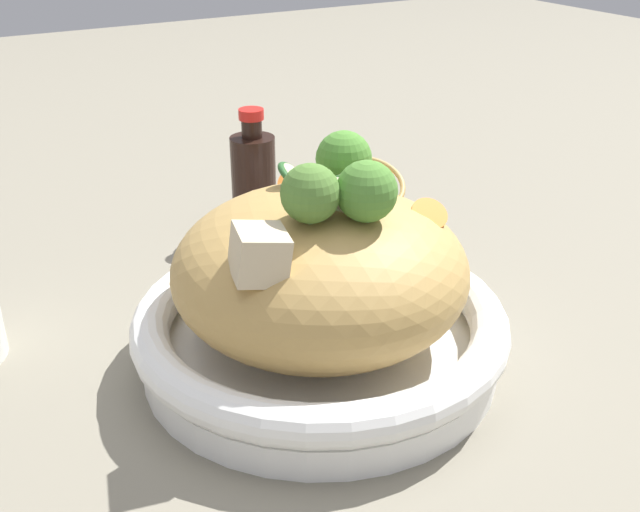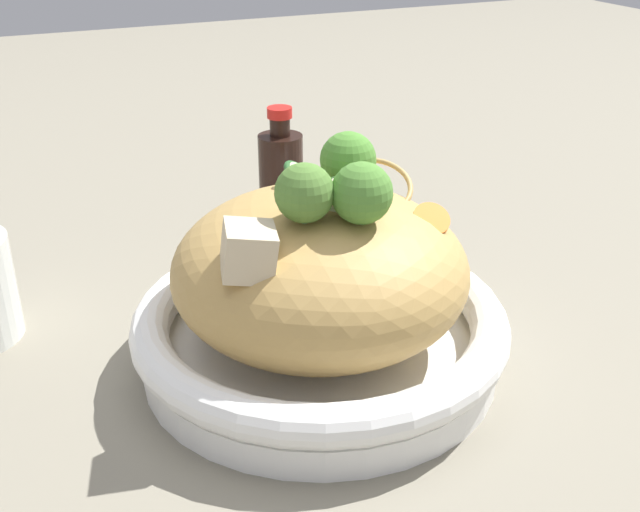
# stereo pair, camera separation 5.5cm
# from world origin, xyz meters

# --- Properties ---
(ground_plane) EXTENTS (3.00, 3.00, 0.00)m
(ground_plane) POSITION_xyz_m (0.00, 0.00, 0.00)
(ground_plane) COLOR gray
(serving_bowl) EXTENTS (0.28, 0.28, 0.05)m
(serving_bowl) POSITION_xyz_m (0.00, 0.00, 0.03)
(serving_bowl) COLOR white
(serving_bowl) RESTS_ON ground_plane
(noodle_heap) EXTENTS (0.21, 0.21, 0.12)m
(noodle_heap) POSITION_xyz_m (-0.00, 0.00, 0.08)
(noodle_heap) COLOR tan
(noodle_heap) RESTS_ON serving_bowl
(broccoli_florets) EXTENTS (0.11, 0.10, 0.05)m
(broccoli_florets) POSITION_xyz_m (0.02, 0.01, 0.15)
(broccoli_florets) COLOR #9BBD7C
(broccoli_florets) RESTS_ON serving_bowl
(carrot_coins) EXTENTS (0.14, 0.08, 0.04)m
(carrot_coins) POSITION_xyz_m (-0.02, 0.04, 0.13)
(carrot_coins) COLOR orange
(carrot_coins) RESTS_ON serving_bowl
(zucchini_slices) EXTENTS (0.11, 0.05, 0.04)m
(zucchini_slices) POSITION_xyz_m (-0.00, 0.01, 0.13)
(zucchini_slices) COLOR beige
(zucchini_slices) RESTS_ON serving_bowl
(chicken_chunks) EXTENTS (0.06, 0.11, 0.05)m
(chicken_chunks) POSITION_xyz_m (0.03, -0.04, 0.13)
(chicken_chunks) COLOR #C4B092
(chicken_chunks) RESTS_ON serving_bowl
(soy_sauce_bottle) EXTENTS (0.04, 0.04, 0.13)m
(soy_sauce_bottle) POSITION_xyz_m (-0.24, 0.06, 0.05)
(soy_sauce_bottle) COLOR black
(soy_sauce_bottle) RESTS_ON ground_plane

